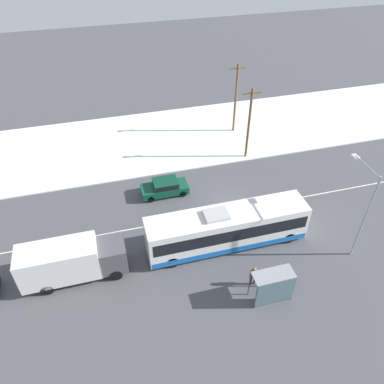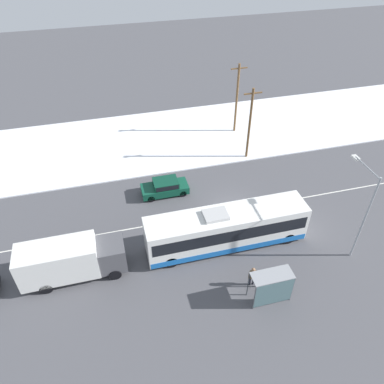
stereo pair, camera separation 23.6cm
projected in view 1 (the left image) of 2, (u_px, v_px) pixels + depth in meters
The scene contains 11 objects.
ground_plane at pixel (233, 210), 32.57m from camera, with size 120.00×120.00×0.00m, color #4C4C51.
snow_lot at pixel (193, 134), 42.43m from camera, with size 80.00×12.90×0.12m.
lane_marking_center at pixel (233, 210), 32.57m from camera, with size 60.00×0.12×0.00m.
city_bus at pixel (227, 228), 28.47m from camera, with size 12.39×2.57×3.43m.
box_truck at pixel (71, 261), 25.95m from camera, with size 7.28×2.30×3.12m.
sedan_car at pixel (165, 187), 33.83m from camera, with size 4.22×1.80×1.47m.
pedestrian_at_stop at pixel (254, 274), 25.85m from camera, with size 0.63×0.28×1.74m.
bus_shelter at pixel (274, 285), 24.44m from camera, with size 2.76×1.20×2.40m.
streetlamp at pixel (363, 202), 26.16m from camera, with size 0.36×3.07×7.42m.
utility_pole_roadside at pixel (249, 123), 36.50m from camera, with size 1.80×0.24×7.57m.
utility_pole_snowlot at pixel (236, 98), 40.52m from camera, with size 1.80×0.24×7.88m.
Camera 1 is at (-9.80, -22.44, 21.83)m, focal length 35.00 mm.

